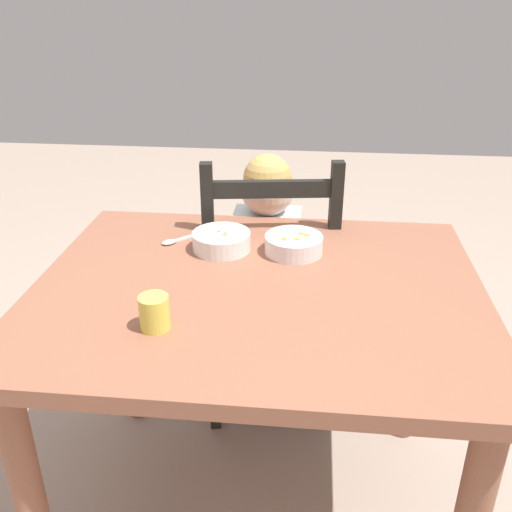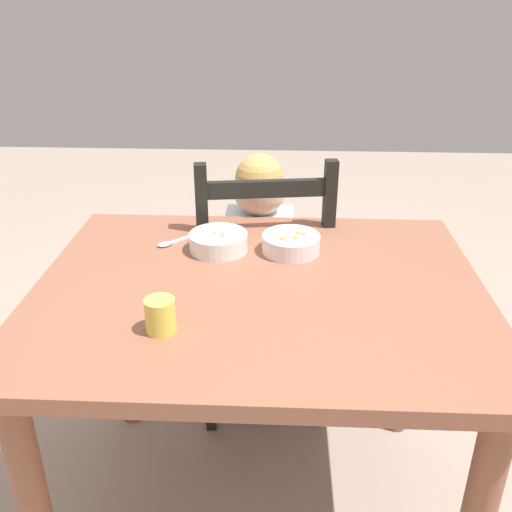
# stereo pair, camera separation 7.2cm
# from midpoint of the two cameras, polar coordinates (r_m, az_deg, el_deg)

# --- Properties ---
(ground_plane) EXTENTS (8.00, 8.00, 0.00)m
(ground_plane) POSITION_cam_midpoint_polar(r_m,az_deg,el_deg) (1.89, 1.32, -23.67)
(ground_plane) COLOR tan
(dining_table) EXTENTS (1.10, 0.89, 0.76)m
(dining_table) POSITION_cam_midpoint_polar(r_m,az_deg,el_deg) (1.46, 1.58, -7.10)
(dining_table) COLOR #8F5840
(dining_table) RESTS_ON ground
(dining_chair) EXTENTS (0.47, 0.47, 0.97)m
(dining_chair) POSITION_cam_midpoint_polar(r_m,az_deg,el_deg) (1.98, 2.25, -3.93)
(dining_chair) COLOR black
(dining_chair) RESTS_ON ground
(child_figure) EXTENTS (0.32, 0.31, 0.95)m
(child_figure) POSITION_cam_midpoint_polar(r_m,az_deg,el_deg) (1.90, 2.10, 0.43)
(child_figure) COLOR silver
(child_figure) RESTS_ON ground
(bowl_of_peas) EXTENTS (0.16, 0.16, 0.05)m
(bowl_of_peas) POSITION_cam_midpoint_polar(r_m,az_deg,el_deg) (1.57, -2.17, 1.54)
(bowl_of_peas) COLOR white
(bowl_of_peas) RESTS_ON dining_table
(bowl_of_carrots) EXTENTS (0.16, 0.16, 0.05)m
(bowl_of_carrots) POSITION_cam_midpoint_polar(r_m,az_deg,el_deg) (1.56, 5.10, 1.21)
(bowl_of_carrots) COLOR white
(bowl_of_carrots) RESTS_ON dining_table
(spoon) EXTENTS (0.11, 0.11, 0.01)m
(spoon) POSITION_cam_midpoint_polar(r_m,az_deg,el_deg) (1.64, -6.84, 1.54)
(spoon) COLOR silver
(spoon) RESTS_ON dining_table
(drinking_cup) EXTENTS (0.06, 0.06, 0.08)m
(drinking_cup) POSITION_cam_midpoint_polar(r_m,az_deg,el_deg) (1.23, -8.47, -5.62)
(drinking_cup) COLOR #E3D650
(drinking_cup) RESTS_ON dining_table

